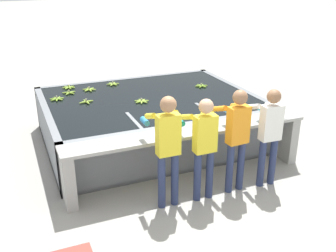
% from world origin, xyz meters
% --- Properties ---
extents(ground_plane, '(80.00, 80.00, 0.00)m').
position_xyz_m(ground_plane, '(0.00, 0.00, 0.00)').
color(ground_plane, '#A3A099').
rests_on(ground_plane, ground).
extents(wash_tank, '(4.00, 3.13, 0.87)m').
position_xyz_m(wash_tank, '(0.00, 2.01, 0.43)').
color(wash_tank, gray).
rests_on(wash_tank, ground).
extents(work_ledge, '(4.00, 0.45, 0.87)m').
position_xyz_m(work_ledge, '(0.00, 0.23, 0.61)').
color(work_ledge, '#9E9E99').
rests_on(work_ledge, ground).
extents(worker_0, '(0.41, 0.71, 1.65)m').
position_xyz_m(worker_0, '(-0.60, -0.28, 0.99)').
color(worker_0, navy).
rests_on(worker_0, ground).
extents(worker_1, '(0.40, 0.71, 1.56)m').
position_xyz_m(worker_1, '(-0.05, -0.31, 0.92)').
color(worker_1, navy).
rests_on(worker_1, ground).
extents(worker_2, '(0.43, 0.72, 1.61)m').
position_xyz_m(worker_2, '(0.50, -0.29, 0.96)').
color(worker_2, navy).
rests_on(worker_2, ground).
extents(worker_3, '(0.42, 0.71, 1.57)m').
position_xyz_m(worker_3, '(1.06, -0.33, 0.93)').
color(worker_3, navy).
rests_on(worker_3, ground).
extents(banana_bunch_floating_0, '(0.28, 0.26, 0.08)m').
position_xyz_m(banana_bunch_floating_0, '(-1.40, 2.87, 0.89)').
color(banana_bunch_floating_0, '#8CB738').
rests_on(banana_bunch_floating_0, wash_tank).
extents(banana_bunch_floating_1, '(0.28, 0.28, 0.08)m').
position_xyz_m(banana_bunch_floating_1, '(-1.34, 3.25, 0.89)').
color(banana_bunch_floating_1, '#8CB738').
rests_on(banana_bunch_floating_1, wash_tank).
extents(banana_bunch_floating_2, '(0.28, 0.28, 0.08)m').
position_xyz_m(banana_bunch_floating_2, '(-1.20, 2.17, 0.89)').
color(banana_bunch_floating_2, '#93BC3D').
rests_on(banana_bunch_floating_2, wash_tank).
extents(banana_bunch_floating_3, '(0.28, 0.28, 0.08)m').
position_xyz_m(banana_bunch_floating_3, '(-1.68, 2.56, 0.89)').
color(banana_bunch_floating_3, '#7FAD33').
rests_on(banana_bunch_floating_3, wash_tank).
extents(banana_bunch_floating_4, '(0.27, 0.28, 0.08)m').
position_xyz_m(banana_bunch_floating_4, '(-0.98, 2.93, 0.89)').
color(banana_bunch_floating_4, '#9EC642').
rests_on(banana_bunch_floating_4, wash_tank).
extents(banana_bunch_floating_5, '(0.28, 0.28, 0.08)m').
position_xyz_m(banana_bunch_floating_5, '(1.25, 2.28, 0.89)').
color(banana_bunch_floating_5, '#7FAD33').
rests_on(banana_bunch_floating_5, wash_tank).
extents(banana_bunch_floating_6, '(0.28, 0.27, 0.08)m').
position_xyz_m(banana_bunch_floating_6, '(-0.43, 3.14, 0.89)').
color(banana_bunch_floating_6, '#9EC642').
rests_on(banana_bunch_floating_6, wash_tank).
extents(banana_bunch_floating_7, '(0.28, 0.28, 0.08)m').
position_xyz_m(banana_bunch_floating_7, '(-0.24, 1.80, 0.89)').
color(banana_bunch_floating_7, '#93BC3D').
rests_on(banana_bunch_floating_7, wash_tank).
extents(banana_bunch_ledge_0, '(0.28, 0.27, 0.08)m').
position_xyz_m(banana_bunch_ledge_0, '(0.85, 0.23, 0.89)').
color(banana_bunch_ledge_0, '#93BC3D').
rests_on(banana_bunch_ledge_0, work_ledge).
extents(knife_0, '(0.25, 0.28, 0.02)m').
position_xyz_m(knife_0, '(1.53, 0.19, 0.88)').
color(knife_0, silver).
rests_on(knife_0, work_ledge).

